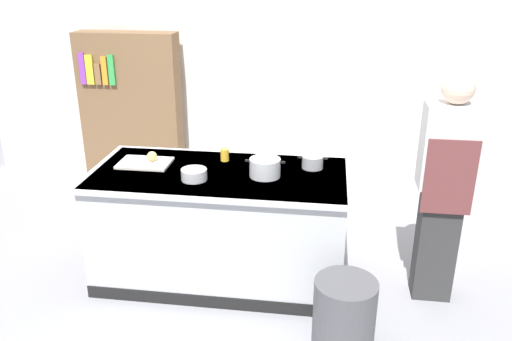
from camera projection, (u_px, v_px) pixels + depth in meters
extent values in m
plane|color=gray|center=(222.00, 274.00, 4.28)|extent=(10.00, 10.00, 0.00)
cube|color=silver|center=(258.00, 50.00, 5.66)|extent=(6.40, 0.12, 3.00)
cube|color=#B7BABF|center=(221.00, 225.00, 4.11)|extent=(1.90, 0.90, 0.90)
cube|color=#B7BABF|center=(220.00, 174.00, 3.95)|extent=(1.98, 0.98, 0.03)
cube|color=black|center=(210.00, 302.00, 3.84)|extent=(1.90, 0.01, 0.10)
cube|color=silver|center=(145.00, 163.00, 4.10)|extent=(0.40, 0.28, 0.02)
sphere|color=tan|center=(152.00, 156.00, 4.10)|extent=(0.08, 0.08, 0.08)
cylinder|color=#B7BABF|center=(265.00, 168.00, 3.85)|extent=(0.23, 0.23, 0.14)
cube|color=black|center=(248.00, 161.00, 3.85)|extent=(0.04, 0.02, 0.01)
cube|color=black|center=(283.00, 162.00, 3.82)|extent=(0.04, 0.02, 0.01)
cylinder|color=#99999E|center=(313.00, 162.00, 4.02)|extent=(0.16, 0.16, 0.10)
cube|color=black|center=(300.00, 157.00, 4.02)|extent=(0.04, 0.02, 0.01)
cube|color=black|center=(325.00, 158.00, 3.99)|extent=(0.04, 0.02, 0.01)
cylinder|color=#B7BABF|center=(194.00, 174.00, 3.80)|extent=(0.19, 0.19, 0.08)
cylinder|color=yellow|center=(225.00, 155.00, 4.16)|extent=(0.07, 0.07, 0.10)
cylinder|color=#4C4C51|center=(344.00, 317.00, 3.35)|extent=(0.40, 0.40, 0.52)
cube|color=#323232|center=(436.00, 242.00, 3.86)|extent=(0.28, 0.20, 0.90)
cube|color=silver|center=(450.00, 147.00, 3.58)|extent=(0.38, 0.24, 0.60)
sphere|color=beige|center=(458.00, 88.00, 3.43)|extent=(0.22, 0.22, 0.22)
cube|color=brown|center=(450.00, 178.00, 3.54)|extent=(0.34, 0.02, 0.54)
cube|color=brown|center=(132.00, 110.00, 5.80)|extent=(1.10, 0.28, 1.70)
cube|color=purple|center=(83.00, 69.00, 5.53)|extent=(0.06, 0.03, 0.33)
cube|color=yellow|center=(90.00, 70.00, 5.52)|extent=(0.08, 0.03, 0.31)
cube|color=brown|center=(98.00, 74.00, 5.53)|extent=(0.06, 0.03, 0.22)
cube|color=orange|center=(105.00, 71.00, 5.51)|extent=(0.06, 0.03, 0.30)
cube|color=green|center=(111.00, 70.00, 5.49)|extent=(0.06, 0.03, 0.32)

